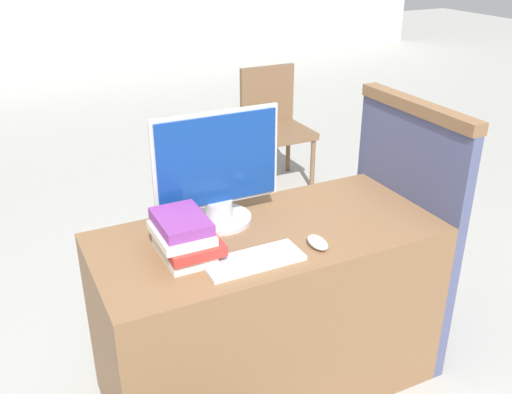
{
  "coord_description": "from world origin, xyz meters",
  "views": [
    {
      "loc": [
        -0.89,
        -1.39,
        1.8
      ],
      "look_at": [
        -0.07,
        0.28,
        0.92
      ],
      "focal_mm": 40.0,
      "sensor_mm": 36.0,
      "label": 1
    }
  ],
  "objects_px": {
    "keyboard": "(253,260)",
    "far_chair": "(274,120)",
    "monitor": "(218,173)",
    "book_stack": "(184,237)",
    "mouse": "(318,242)"
  },
  "relations": [
    {
      "from": "keyboard",
      "to": "book_stack",
      "type": "bearing_deg",
      "value": 142.12
    },
    {
      "from": "monitor",
      "to": "far_chair",
      "type": "xyz_separation_m",
      "value": [
        1.2,
        1.8,
        -0.47
      ]
    },
    {
      "from": "monitor",
      "to": "keyboard",
      "type": "bearing_deg",
      "value": -92.45
    },
    {
      "from": "mouse",
      "to": "book_stack",
      "type": "bearing_deg",
      "value": 160.42
    },
    {
      "from": "mouse",
      "to": "monitor",
      "type": "bearing_deg",
      "value": 124.56
    },
    {
      "from": "keyboard",
      "to": "far_chair",
      "type": "relative_size",
      "value": 0.4
    },
    {
      "from": "keyboard",
      "to": "far_chair",
      "type": "bearing_deg",
      "value": 60.38
    },
    {
      "from": "keyboard",
      "to": "book_stack",
      "type": "xyz_separation_m",
      "value": [
        -0.2,
        0.15,
        0.07
      ]
    },
    {
      "from": "monitor",
      "to": "far_chair",
      "type": "relative_size",
      "value": 0.58
    },
    {
      "from": "keyboard",
      "to": "far_chair",
      "type": "height_order",
      "value": "far_chair"
    },
    {
      "from": "mouse",
      "to": "book_stack",
      "type": "height_order",
      "value": "book_stack"
    },
    {
      "from": "keyboard",
      "to": "book_stack",
      "type": "relative_size",
      "value": 1.32
    },
    {
      "from": "far_chair",
      "to": "monitor",
      "type": "bearing_deg",
      "value": -142.95
    },
    {
      "from": "keyboard",
      "to": "far_chair",
      "type": "xyz_separation_m",
      "value": [
        1.22,
        2.14,
        -0.27
      ]
    },
    {
      "from": "mouse",
      "to": "keyboard",
      "type": "bearing_deg",
      "value": 178.19
    }
  ]
}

